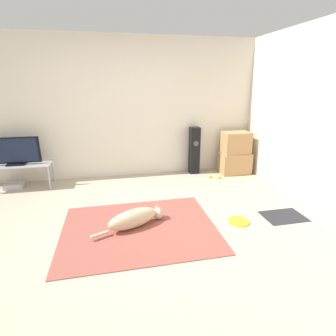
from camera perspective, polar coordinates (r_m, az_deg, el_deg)
ground_plane at (r=3.40m, az=-7.70°, el=-13.13°), size 12.00×12.00×0.00m
wall_back at (r=5.03m, az=-10.30°, el=12.44°), size 8.00×0.06×2.55m
wall_right at (r=4.03m, az=31.80°, el=8.67°), size 0.06×8.00×2.55m
area_rug at (r=3.39m, az=-6.22°, el=-12.98°), size 1.90×1.49×0.01m
dog at (r=3.38m, az=-7.09°, el=-10.76°), size 0.93×0.46×0.24m
frisbee at (r=3.64m, az=15.19°, el=-11.14°), size 0.27×0.27×0.03m
cardboard_box_lower at (r=5.44m, az=14.23°, el=1.07°), size 0.59×0.40×0.41m
cardboard_box_upper at (r=5.34m, az=14.59°, el=5.35°), size 0.52×0.35×0.42m
floor_speaker at (r=5.23m, az=5.75°, el=3.81°), size 0.18×0.19×0.93m
tv_stand at (r=5.15m, az=-29.97°, el=0.14°), size 1.10×0.42×0.42m
tv at (r=5.08m, az=-30.45°, el=3.13°), size 0.81×0.20×0.47m
tennis_ball_by_boxes at (r=5.11m, az=9.16°, el=-1.75°), size 0.07×0.07×0.07m
tennis_ball_near_speaker at (r=5.11m, az=11.05°, el=-1.85°), size 0.07×0.07×0.07m
game_console at (r=5.30m, az=-30.47°, el=-3.28°), size 0.29×0.23×0.09m
door_mat at (r=3.99m, az=23.86°, el=-9.58°), size 0.57×0.41×0.01m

